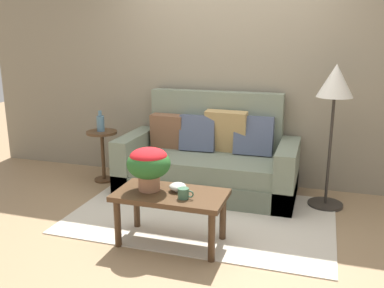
{
  "coord_description": "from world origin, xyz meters",
  "views": [
    {
      "loc": [
        1.05,
        -3.63,
        1.72
      ],
      "look_at": [
        -0.1,
        0.04,
        0.72
      ],
      "focal_mm": 39.29,
      "sensor_mm": 36.0,
      "label": 1
    }
  ],
  "objects_px": {
    "side_table": "(102,147)",
    "snack_bowl": "(178,187)",
    "couch": "(209,161)",
    "coffee_table": "(171,201)",
    "floor_lamp": "(335,93)",
    "potted_plant": "(149,163)",
    "table_vase": "(100,123)",
    "coffee_mug": "(184,193)"
  },
  "relations": [
    {
      "from": "side_table",
      "to": "snack_bowl",
      "type": "relative_size",
      "value": 4.26
    },
    {
      "from": "couch",
      "to": "coffee_table",
      "type": "relative_size",
      "value": 2.1
    },
    {
      "from": "floor_lamp",
      "to": "potted_plant",
      "type": "xyz_separation_m",
      "value": [
        -1.44,
        -1.22,
        -0.48
      ]
    },
    {
      "from": "floor_lamp",
      "to": "couch",
      "type": "bearing_deg",
      "value": 176.62
    },
    {
      "from": "coffee_table",
      "to": "table_vase",
      "type": "xyz_separation_m",
      "value": [
        -1.33,
        1.24,
        0.33
      ]
    },
    {
      "from": "floor_lamp",
      "to": "potted_plant",
      "type": "height_order",
      "value": "floor_lamp"
    },
    {
      "from": "coffee_mug",
      "to": "potted_plant",
      "type": "bearing_deg",
      "value": 164.22
    },
    {
      "from": "coffee_mug",
      "to": "table_vase",
      "type": "relative_size",
      "value": 0.54
    },
    {
      "from": "coffee_table",
      "to": "table_vase",
      "type": "distance_m",
      "value": 1.85
    },
    {
      "from": "floor_lamp",
      "to": "table_vase",
      "type": "distance_m",
      "value": 2.62
    },
    {
      "from": "snack_bowl",
      "to": "coffee_table",
      "type": "bearing_deg",
      "value": -128.01
    },
    {
      "from": "side_table",
      "to": "coffee_mug",
      "type": "xyz_separation_m",
      "value": [
        1.47,
        -1.32,
        0.07
      ]
    },
    {
      "from": "side_table",
      "to": "table_vase",
      "type": "relative_size",
      "value": 2.51
    },
    {
      "from": "couch",
      "to": "snack_bowl",
      "type": "relative_size",
      "value": 13.43
    },
    {
      "from": "coffee_table",
      "to": "table_vase",
      "type": "height_order",
      "value": "table_vase"
    },
    {
      "from": "snack_bowl",
      "to": "side_table",
      "type": "bearing_deg",
      "value": 139.11
    },
    {
      "from": "potted_plant",
      "to": "coffee_mug",
      "type": "xyz_separation_m",
      "value": [
        0.34,
        -0.1,
        -0.19
      ]
    },
    {
      "from": "snack_bowl",
      "to": "table_vase",
      "type": "relative_size",
      "value": 0.59
    },
    {
      "from": "coffee_table",
      "to": "potted_plant",
      "type": "height_order",
      "value": "potted_plant"
    },
    {
      "from": "coffee_table",
      "to": "snack_bowl",
      "type": "relative_size",
      "value": 6.39
    },
    {
      "from": "potted_plant",
      "to": "snack_bowl",
      "type": "relative_size",
      "value": 2.54
    },
    {
      "from": "couch",
      "to": "snack_bowl",
      "type": "distance_m",
      "value": 1.26
    },
    {
      "from": "potted_plant",
      "to": "table_vase",
      "type": "distance_m",
      "value": 1.67
    },
    {
      "from": "side_table",
      "to": "floor_lamp",
      "type": "relative_size",
      "value": 0.42
    },
    {
      "from": "coffee_table",
      "to": "snack_bowl",
      "type": "distance_m",
      "value": 0.13
    },
    {
      "from": "floor_lamp",
      "to": "snack_bowl",
      "type": "xyz_separation_m",
      "value": [
        -1.21,
        -1.18,
        -0.68
      ]
    },
    {
      "from": "side_table",
      "to": "floor_lamp",
      "type": "xyz_separation_m",
      "value": [
        2.57,
        -0.01,
        0.75
      ]
    },
    {
      "from": "couch",
      "to": "table_vase",
      "type": "xyz_separation_m",
      "value": [
        -1.31,
        -0.07,
        0.37
      ]
    },
    {
      "from": "coffee_table",
      "to": "table_vase",
      "type": "bearing_deg",
      "value": 137.14
    },
    {
      "from": "coffee_table",
      "to": "side_table",
      "type": "height_order",
      "value": "side_table"
    },
    {
      "from": "coffee_mug",
      "to": "coffee_table",
      "type": "bearing_deg",
      "value": 149.21
    },
    {
      "from": "potted_plant",
      "to": "table_vase",
      "type": "height_order",
      "value": "table_vase"
    },
    {
      "from": "potted_plant",
      "to": "coffee_mug",
      "type": "height_order",
      "value": "potted_plant"
    },
    {
      "from": "potted_plant",
      "to": "couch",
      "type": "bearing_deg",
      "value": 82.55
    },
    {
      "from": "side_table",
      "to": "coffee_mug",
      "type": "distance_m",
      "value": 1.98
    },
    {
      "from": "couch",
      "to": "side_table",
      "type": "height_order",
      "value": "couch"
    },
    {
      "from": "couch",
      "to": "coffee_mug",
      "type": "bearing_deg",
      "value": -83.08
    },
    {
      "from": "coffee_table",
      "to": "floor_lamp",
      "type": "distance_m",
      "value": 1.92
    },
    {
      "from": "coffee_mug",
      "to": "floor_lamp",
      "type": "bearing_deg",
      "value": 49.98
    },
    {
      "from": "snack_bowl",
      "to": "table_vase",
      "type": "distance_m",
      "value": 1.83
    },
    {
      "from": "couch",
      "to": "coffee_table",
      "type": "xyz_separation_m",
      "value": [
        0.03,
        -1.31,
        0.04
      ]
    },
    {
      "from": "potted_plant",
      "to": "snack_bowl",
      "type": "height_order",
      "value": "potted_plant"
    }
  ]
}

